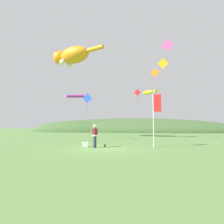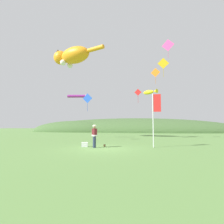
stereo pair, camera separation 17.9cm
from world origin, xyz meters
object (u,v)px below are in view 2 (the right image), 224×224
Objects in this scene: festival_banner_pole at (155,112)px; kite_fish_windsock at (150,92)px; kite_diamond_blue at (87,99)px; kite_diamond_gold at (163,63)px; kite_diamond_pink at (168,45)px; kite_diamond_orange at (155,73)px; kite_diamond_red at (138,93)px; kite_giant_cat at (72,56)px; kite_spool at (105,145)px; picnic_cooler at (85,145)px; festival_attendant at (94,135)px; kite_tube_streamer at (77,96)px.

festival_banner_pole is 2.09× the size of kite_fish_windsock.
kite_diamond_gold reaches higher than kite_diamond_blue.
kite_diamond_pink is (0.95, 2.97, 3.35)m from kite_diamond_gold.
kite_diamond_orange is 1.16× the size of kite_diamond_red.
kite_diamond_gold is at bearing -35.92° from kite_diamond_red.
kite_giant_cat reaches higher than kite_diamond_orange.
kite_diamond_red is 0.72× the size of kite_diamond_pink.
kite_diamond_orange is at bearing 60.84° from kite_spool.
picnic_cooler is at bearing -170.39° from kite_spool.
kite_giant_cat is 3.57× the size of kite_diamond_gold.
kite_diamond_orange is (4.63, 8.30, 8.16)m from kite_spool.
picnic_cooler is 12.74m from kite_fish_windsock.
picnic_cooler is at bearing -116.73° from kite_diamond_red.
festival_banner_pole reaches higher than kite_spool.
festival_attendant is at bearing -136.28° from kite_spool.
festival_attendant is 0.42× the size of festival_banner_pole.
festival_banner_pole is 9.80m from kite_fish_windsock.
festival_banner_pole is at bearing -103.80° from kite_diamond_gold.
kite_giant_cat is at bearing -160.12° from kite_tube_streamer.
kite_spool is 10.44m from kite_tube_streamer.
kite_spool is 0.11× the size of kite_diamond_orange.
festival_banner_pole reaches higher than picnic_cooler.
festival_banner_pole is 14.36m from kite_giant_cat.
festival_banner_pole is at bearing -89.75° from kite_fish_windsock.
kite_tube_streamer is 13.28m from kite_diamond_pink.
kite_fish_windsock reaches higher than kite_diamond_red.
kite_fish_windsock is at bearing 35.68° from kite_diamond_blue.
kite_diamond_blue is 6.38m from kite_diamond_red.
kite_giant_cat is 9.80m from kite_diamond_red.
festival_attendant reaches higher than picnic_cooler.
picnic_cooler is 13.50m from kite_giant_cat.
kite_spool is 0.09× the size of kite_diamond_pink.
kite_giant_cat is 3.79× the size of kite_diamond_blue.
kite_spool is at bearing -175.02° from festival_banner_pole.
kite_diamond_red is (-1.50, -1.85, -0.35)m from kite_fish_windsock.
kite_diamond_orange reaches higher than kite_spool.
kite_giant_cat is 3.74× the size of kite_fish_windsock.
festival_attendant is at bearing -126.73° from kite_diamond_pink.
kite_diamond_orange is at bearing 5.88° from kite_tube_streamer.
kite_diamond_pink is (6.92, 9.28, 10.87)m from festival_attendant.
kite_fish_windsock is 1.01× the size of kite_diamond_blue.
festival_attendant is 0.23× the size of kite_giant_cat.
kite_diamond_red is at bearing 63.27° from picnic_cooler.
kite_diamond_pink is at bearing 53.27° from festival_attendant.
festival_attendant is 1.24m from kite_spool.
kite_spool is at bearing 9.61° from picnic_cooler.
kite_fish_windsock is at bearing 67.55° from kite_spool.
kite_diamond_pink is at bearing 54.09° from kite_spool.
festival_attendant is at bearing -65.93° from kite_diamond_blue.
kite_diamond_gold reaches higher than kite_diamond_red.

